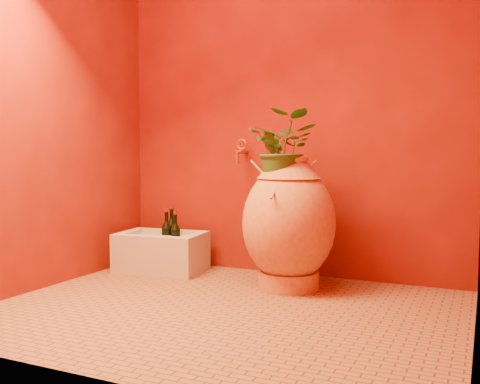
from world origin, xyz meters
The scene contains 11 objects.
floor centered at (0.00, 0.00, 0.00)m, with size 2.50×2.50×0.00m, color brown.
wall_back centered at (0.00, 1.00, 1.25)m, with size 2.50×0.02×2.50m, color #610F05.
wall_left centered at (-1.25, 0.00, 1.25)m, with size 0.02×2.00×2.50m, color #610F05.
amphora centered at (0.16, 0.60, 0.42)m, with size 0.65×0.65×0.84m.
stone_basin centered at (-0.84, 0.67, 0.13)m, with size 0.64×0.48×0.28m.
wine_bottle_a centered at (-0.75, 0.61, 0.27)m, with size 0.08×0.08×0.31m.
wine_bottle_b centered at (-0.69, 0.62, 0.26)m, with size 0.07×0.07×0.29m.
wine_bottle_c centered at (-0.78, 0.72, 0.27)m, with size 0.08×0.08×0.32m.
wall_tap centered at (-0.31, 0.91, 0.87)m, with size 0.08×0.17×0.18m.
plant_main centered at (0.14, 0.58, 0.88)m, with size 0.42×0.37×0.47m, color #244C1B.
plant_side centered at (0.08, 0.56, 0.82)m, with size 0.19×0.15×0.34m, color #244C1B.
Camera 1 is at (1.29, -2.55, 0.84)m, focal length 40.00 mm.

